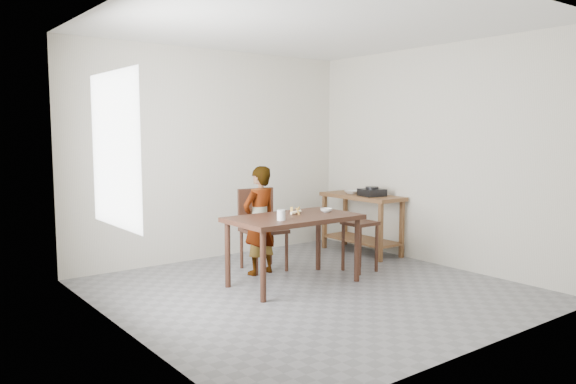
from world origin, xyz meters
TOP-DOWN VIEW (x-y plane):
  - floor at (0.00, 0.00)m, footprint 4.00×4.00m
  - ceiling at (0.00, 0.00)m, footprint 4.00×4.00m
  - wall_back at (0.00, 2.02)m, footprint 4.00×0.04m
  - wall_front at (0.00, -2.02)m, footprint 4.00×0.04m
  - wall_left at (-2.02, 0.00)m, footprint 0.04×4.00m
  - wall_right at (2.02, 0.00)m, footprint 0.04×4.00m
  - window_pane at (-1.97, 0.20)m, footprint 0.02×1.10m
  - dining_table at (0.00, 0.30)m, footprint 1.40×0.80m
  - prep_counter at (1.72, 1.00)m, footprint 0.50×1.20m
  - child at (-0.04, 0.89)m, footprint 0.50×0.37m
  - dining_chair at (0.11, 1.03)m, footprint 0.52×0.52m
  - stool at (0.98, 0.28)m, footprint 0.34×0.34m
  - glass_tumbler at (-0.29, 0.14)m, footprint 0.09×0.09m
  - small_bowl at (0.47, 0.30)m, footprint 0.14×0.14m
  - banana at (0.10, 0.38)m, footprint 0.16×0.12m
  - serving_bowl at (1.68, 1.15)m, footprint 0.21×0.21m
  - gas_burner at (1.70, 0.80)m, footprint 0.34×0.34m

SIDE VIEW (x-z plane):
  - floor at x=0.00m, z-range -0.04..0.00m
  - stool at x=0.98m, z-range 0.00..0.60m
  - dining_table at x=0.00m, z-range 0.00..0.75m
  - prep_counter at x=1.72m, z-range 0.00..0.80m
  - dining_chair at x=0.11m, z-range 0.00..0.97m
  - child at x=-0.04m, z-range 0.00..1.26m
  - small_bowl at x=0.47m, z-range 0.75..0.79m
  - banana at x=0.10m, z-range 0.75..0.81m
  - glass_tumbler at x=-0.29m, z-range 0.75..0.86m
  - serving_bowl at x=1.68m, z-range 0.80..0.85m
  - gas_burner at x=1.70m, z-range 0.80..0.90m
  - wall_back at x=0.00m, z-range 0.00..2.70m
  - wall_front at x=0.00m, z-range 0.00..2.70m
  - wall_left at x=-2.02m, z-range 0.00..2.70m
  - wall_right at x=2.02m, z-range 0.00..2.70m
  - window_pane at x=-1.97m, z-range 0.85..2.15m
  - ceiling at x=0.00m, z-range 2.70..2.74m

